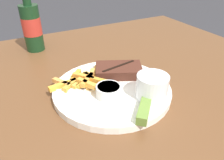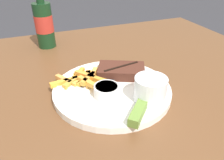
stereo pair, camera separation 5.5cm
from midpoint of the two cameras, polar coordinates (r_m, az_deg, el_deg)
dining_table at (r=0.62m, az=-2.57°, el=-9.48°), size 1.21×1.06×0.74m
dinner_plate at (r=0.56m, az=-2.78°, el=-2.61°), size 0.30×0.30×0.02m
steak_portion at (r=0.60m, az=-0.83°, el=2.49°), size 0.15×0.12×0.03m
fries_pile at (r=0.58m, az=-10.51°, el=-0.02°), size 0.16×0.13×0.02m
coleslaw_cup at (r=0.51m, az=7.45°, el=-1.50°), size 0.07×0.07×0.06m
dipping_sauce_cup at (r=0.51m, az=-3.95°, el=-2.92°), size 0.06×0.06×0.03m
pickle_spear at (r=0.47m, az=5.10°, el=-7.82°), size 0.07×0.08×0.02m
fork_utensil at (r=0.55m, az=-10.95°, el=-2.40°), size 0.13×0.05×0.00m
knife_utensil at (r=0.59m, az=-3.07°, el=0.39°), size 0.06×0.16×0.01m
beer_bottle at (r=0.84m, az=-22.12°, el=13.12°), size 0.07×0.07×0.26m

